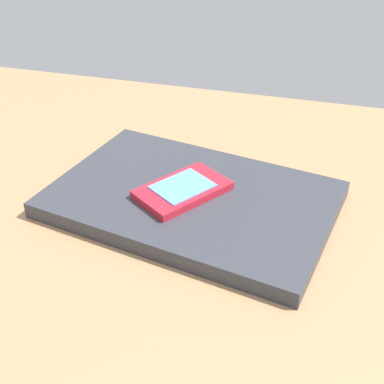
# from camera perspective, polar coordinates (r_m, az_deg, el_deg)

# --- Properties ---
(desk_surface) EXTENTS (1.20, 0.80, 0.03)m
(desk_surface) POSITION_cam_1_polar(r_m,az_deg,el_deg) (0.56, 6.53, -6.55)
(desk_surface) COLOR #9E7751
(desk_surface) RESTS_ON ground
(laptop_closed) EXTENTS (0.35, 0.27, 0.02)m
(laptop_closed) POSITION_cam_1_polar(r_m,az_deg,el_deg) (0.59, 0.00, -0.83)
(laptop_closed) COLOR #33353D
(laptop_closed) RESTS_ON desk_surface
(cell_phone_on_laptop) EXTENTS (0.11, 0.12, 0.01)m
(cell_phone_on_laptop) POSITION_cam_1_polar(r_m,az_deg,el_deg) (0.58, -1.07, 0.27)
(cell_phone_on_laptop) COLOR red
(cell_phone_on_laptop) RESTS_ON laptop_closed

